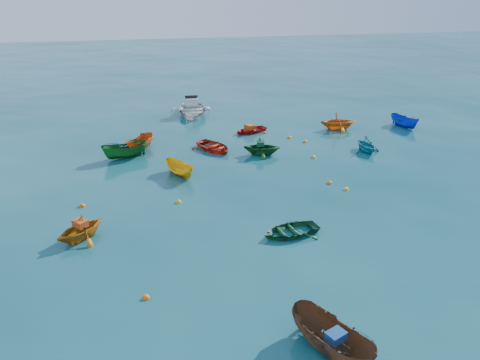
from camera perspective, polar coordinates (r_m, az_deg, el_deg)
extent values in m
plane|color=#093F47|center=(23.32, 2.50, -5.69)|extent=(160.00, 160.00, 0.00)
imported|color=#4E311C|center=(16.65, 10.96, -19.99)|extent=(2.61, 3.67, 1.33)
imported|color=#B86811|center=(23.49, -18.74, -6.80)|extent=(3.27, 3.25, 1.30)
imported|color=gold|center=(29.46, -7.27, 0.59)|extent=(2.19, 2.82, 1.03)
imported|color=#114A27|center=(22.77, 6.14, -6.57)|extent=(3.16, 2.52, 0.59)
imported|color=teal|center=(34.52, 15.07, 3.41)|extent=(2.21, 2.48, 1.19)
imported|color=#BA4811|center=(34.27, -11.96, 3.57)|extent=(2.54, 3.10, 1.15)
imported|color=#114C1A|center=(32.72, 2.67, 3.11)|extent=(3.00, 2.75, 1.34)
imported|color=red|center=(37.57, 1.28, 5.85)|extent=(3.27, 2.84, 0.57)
imported|color=#0D29AB|center=(41.26, 19.33, 6.13)|extent=(1.84, 3.00, 1.09)
imported|color=#A7220D|center=(33.65, -3.23, 3.69)|extent=(3.60, 3.96, 0.67)
imported|color=orange|center=(39.18, 11.78, 6.09)|extent=(3.10, 2.75, 1.50)
imported|color=#14561D|center=(33.01, -13.75, 2.64)|extent=(3.39, 2.05, 1.23)
imported|color=silver|center=(42.82, -5.87, 7.93)|extent=(4.00, 5.35, 1.66)
cube|color=#18458F|center=(16.03, 11.60, -18.14)|extent=(0.75, 0.68, 0.30)
cube|color=#D04815|center=(23.14, -18.89, -5.02)|extent=(0.79, 0.80, 0.31)
cube|color=#114722|center=(32.44, 2.52, 4.50)|extent=(0.68, 0.80, 0.33)
cube|color=#C35014|center=(37.38, 1.16, 6.49)|extent=(0.79, 0.89, 0.36)
sphere|color=#F95F0D|center=(18.91, -11.38, -13.94)|extent=(0.30, 0.30, 0.30)
sphere|color=gold|center=(25.91, -7.50, -2.73)|extent=(0.33, 0.33, 0.33)
sphere|color=orange|center=(28.57, 10.86, -0.41)|extent=(0.32, 0.32, 0.32)
sphere|color=#D9570B|center=(26.67, -18.68, -3.06)|extent=(0.34, 0.34, 0.34)
sphere|color=yellow|center=(27.94, 12.81, -1.14)|extent=(0.30, 0.30, 0.30)
sphere|color=orange|center=(35.58, 7.96, 4.60)|extent=(0.33, 0.33, 0.33)
sphere|color=yellow|center=(35.23, -11.90, 4.13)|extent=(0.32, 0.32, 0.32)
sphere|color=orange|center=(36.37, 6.06, 5.12)|extent=(0.32, 0.32, 0.32)
sphere|color=gold|center=(32.53, 8.94, 2.73)|extent=(0.33, 0.33, 0.33)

